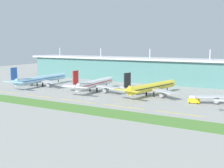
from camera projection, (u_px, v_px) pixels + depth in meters
The scene contains 15 objects.
ground_plane at pixel (91, 99), 202.08m from camera, with size 600.00×600.00×0.00m, color #9E9E99.
terminal_building at pixel (152, 70), 289.69m from camera, with size 288.00×34.00×32.68m.
airliner_nearest at pixel (41, 79), 261.18m from camera, with size 48.74×71.54×18.90m.
airliner_near_middle at pixel (94, 84), 231.39m from camera, with size 48.62×62.59×18.90m.
airliner_far_middle at pixel (151, 87), 213.11m from camera, with size 47.92×64.47×18.90m.
taxiway_stripe_west at pixel (8, 92), 229.13m from camera, with size 28.00×0.70×0.04m, color yellow.
taxiway_stripe_mid_west at pixel (40, 96), 211.89m from camera, with size 28.00×0.70×0.04m, color yellow.
taxiway_stripe_centre at pixel (78, 101), 194.64m from camera, with size 28.00×0.70×0.04m, color yellow.
taxiway_stripe_mid_east at pixel (123, 107), 177.40m from camera, with size 28.00×0.70×0.04m, color yellow.
taxiway_stripe_east at pixel (178, 114), 160.16m from camera, with size 28.00×0.70×0.04m, color yellow.
grass_verge at pixel (64, 107), 177.64m from camera, with size 300.00×18.00×0.10m, color #518438.
fuel_truck at pixel (194, 100), 187.05m from camera, with size 7.48×3.54×4.95m.
safety_cone_left_wingtip at pixel (23, 90), 241.54m from camera, with size 0.56×0.56×0.70m, color orange.
safety_cone_nose_front at pixel (6, 88), 251.78m from camera, with size 0.56×0.56×0.70m, color orange.
safety_cone_right_wingtip at pixel (41, 89), 241.97m from camera, with size 0.56×0.56×0.70m, color orange.
Camera 1 is at (114.19, -163.39, 37.63)m, focal length 47.45 mm.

